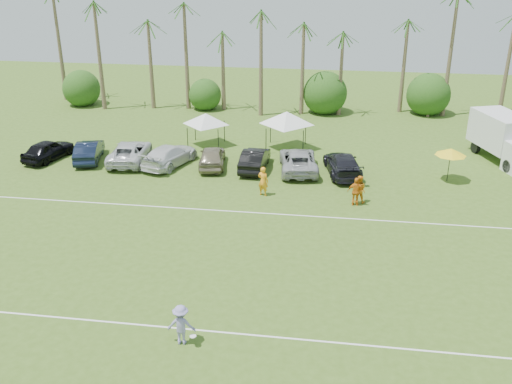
# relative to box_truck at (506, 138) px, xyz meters

# --- Properties ---
(ground) EXTENTS (120.00, 120.00, 0.00)m
(ground) POSITION_rel_box_truck_xyz_m (-20.03, -26.02, -1.86)
(ground) COLOR #3C5B1B
(ground) RESTS_ON ground
(field_lines) EXTENTS (80.00, 12.10, 0.01)m
(field_lines) POSITION_rel_box_truck_xyz_m (-20.03, -18.02, -1.85)
(field_lines) COLOR white
(field_lines) RESTS_ON ground
(palm_tree_0) EXTENTS (2.40, 2.40, 8.90)m
(palm_tree_0) POSITION_rel_box_truck_xyz_m (-42.03, 11.98, 5.62)
(palm_tree_0) COLOR brown
(palm_tree_0) RESTS_ON ground
(palm_tree_1) EXTENTS (2.40, 2.40, 9.90)m
(palm_tree_1) POSITION_rel_box_truck_xyz_m (-37.03, 11.98, 6.50)
(palm_tree_1) COLOR brown
(palm_tree_1) RESTS_ON ground
(palm_tree_2) EXTENTS (2.40, 2.40, 10.90)m
(palm_tree_2) POSITION_rel_box_truck_xyz_m (-32.03, 11.98, 7.36)
(palm_tree_2) COLOR brown
(palm_tree_2) RESTS_ON ground
(palm_tree_3) EXTENTS (2.40, 2.40, 11.90)m
(palm_tree_3) POSITION_rel_box_truck_xyz_m (-28.03, 11.98, 8.21)
(palm_tree_3) COLOR brown
(palm_tree_3) RESTS_ON ground
(palm_tree_4) EXTENTS (2.40, 2.40, 8.90)m
(palm_tree_4) POSITION_rel_box_truck_xyz_m (-24.03, 11.98, 5.62)
(palm_tree_4) COLOR brown
(palm_tree_4) RESTS_ON ground
(palm_tree_5) EXTENTS (2.40, 2.40, 9.90)m
(palm_tree_5) POSITION_rel_box_truck_xyz_m (-20.03, 11.98, 6.50)
(palm_tree_5) COLOR brown
(palm_tree_5) RESTS_ON ground
(palm_tree_6) EXTENTS (2.40, 2.40, 10.90)m
(palm_tree_6) POSITION_rel_box_truck_xyz_m (-16.03, 11.98, 7.36)
(palm_tree_6) COLOR brown
(palm_tree_6) RESTS_ON ground
(palm_tree_7) EXTENTS (2.40, 2.40, 11.90)m
(palm_tree_7) POSITION_rel_box_truck_xyz_m (-12.03, 11.98, 8.21)
(palm_tree_7) COLOR brown
(palm_tree_7) RESTS_ON ground
(palm_tree_8) EXTENTS (2.40, 2.40, 8.90)m
(palm_tree_8) POSITION_rel_box_truck_xyz_m (-7.03, 11.98, 5.62)
(palm_tree_8) COLOR brown
(palm_tree_8) RESTS_ON ground
(palm_tree_9) EXTENTS (2.40, 2.40, 9.90)m
(palm_tree_9) POSITION_rel_box_truck_xyz_m (-2.03, 11.98, 6.50)
(palm_tree_9) COLOR brown
(palm_tree_9) RESTS_ON ground
(bush_tree_0) EXTENTS (4.00, 4.00, 4.00)m
(bush_tree_0) POSITION_rel_box_truck_xyz_m (-39.03, 12.98, -0.06)
(bush_tree_0) COLOR brown
(bush_tree_0) RESTS_ON ground
(bush_tree_1) EXTENTS (4.00, 4.00, 4.00)m
(bush_tree_1) POSITION_rel_box_truck_xyz_m (-26.03, 12.98, -0.06)
(bush_tree_1) COLOR brown
(bush_tree_1) RESTS_ON ground
(bush_tree_2) EXTENTS (4.00, 4.00, 4.00)m
(bush_tree_2) POSITION_rel_box_truck_xyz_m (-14.03, 12.98, -0.06)
(bush_tree_2) COLOR brown
(bush_tree_2) RESTS_ON ground
(bush_tree_3) EXTENTS (4.00, 4.00, 4.00)m
(bush_tree_3) POSITION_rel_box_truck_xyz_m (-4.03, 12.98, -0.06)
(bush_tree_3) COLOR brown
(bush_tree_3) RESTS_ON ground
(sideline_player_a) EXTENTS (0.84, 0.68, 2.00)m
(sideline_player_a) POSITION_rel_box_truck_xyz_m (-17.31, -9.22, -0.86)
(sideline_player_a) COLOR orange
(sideline_player_a) RESTS_ON ground
(sideline_player_b) EXTENTS (0.98, 0.81, 1.82)m
(sideline_player_b) POSITION_rel_box_truck_xyz_m (-11.10, -9.45, -0.95)
(sideline_player_b) COLOR orange
(sideline_player_b) RESTS_ON ground
(sideline_player_c) EXTENTS (1.12, 0.54, 1.86)m
(sideline_player_c) POSITION_rel_box_truck_xyz_m (-11.29, -9.97, -0.93)
(sideline_player_c) COLOR orange
(sideline_player_c) RESTS_ON ground
(box_truck) EXTENTS (4.60, 7.19, 3.47)m
(box_truck) POSITION_rel_box_truck_xyz_m (0.00, 0.00, 0.00)
(box_truck) COLOR silver
(box_truck) RESTS_ON ground
(canopy_tent_left) EXTENTS (3.92, 3.92, 3.18)m
(canopy_tent_left) POSITION_rel_box_truck_xyz_m (-23.31, 0.38, 0.86)
(canopy_tent_left) COLOR black
(canopy_tent_left) RESTS_ON ground
(canopy_tent_right) EXTENTS (4.50, 4.50, 3.64)m
(canopy_tent_right) POSITION_rel_box_truck_xyz_m (-16.72, 0.42, 1.26)
(canopy_tent_right) COLOR black
(canopy_tent_right) RESTS_ON ground
(market_umbrella) EXTENTS (2.15, 2.15, 2.39)m
(market_umbrella) POSITION_rel_box_truck_xyz_m (-4.85, -4.87, 0.29)
(market_umbrella) COLOR black
(market_umbrella) RESTS_ON ground
(frisbee_player) EXTENTS (1.25, 0.72, 1.80)m
(frisbee_player) POSITION_rel_box_truck_xyz_m (-18.58, -24.94, -0.96)
(frisbee_player) COLOR #8D86BF
(frisbee_player) RESTS_ON ground
(parked_car_0) EXTENTS (2.89, 4.88, 1.56)m
(parked_car_0) POSITION_rel_box_truck_xyz_m (-34.62, -4.71, -1.08)
(parked_car_0) COLOR black
(parked_car_0) RESTS_ON ground
(parked_car_1) EXTENTS (2.73, 4.98, 1.56)m
(parked_car_1) POSITION_rel_box_truck_xyz_m (-31.41, -4.47, -1.08)
(parked_car_1) COLOR black
(parked_car_1) RESTS_ON ground
(parked_car_2) EXTENTS (3.17, 5.85, 1.56)m
(parked_car_2) POSITION_rel_box_truck_xyz_m (-28.20, -4.33, -1.08)
(parked_car_2) COLOR silver
(parked_car_2) RESTS_ON ground
(parked_car_3) EXTENTS (3.73, 5.78, 1.56)m
(parked_car_3) POSITION_rel_box_truck_xyz_m (-24.99, -4.59, -1.08)
(parked_car_3) COLOR silver
(parked_car_3) RESTS_ON ground
(parked_car_4) EXTENTS (2.49, 4.79, 1.56)m
(parked_car_4) POSITION_rel_box_truck_xyz_m (-21.78, -4.42, -1.08)
(parked_car_4) COLOR #81775C
(parked_car_4) RESTS_ON ground
(parked_car_5) EXTENTS (1.81, 4.78, 1.56)m
(parked_car_5) POSITION_rel_box_truck_xyz_m (-18.57, -4.51, -1.08)
(parked_car_5) COLOR black
(parked_car_5) RESTS_ON ground
(parked_car_6) EXTENTS (3.35, 5.91, 1.56)m
(parked_car_6) POSITION_rel_box_truck_xyz_m (-15.36, -4.36, -1.08)
(parked_car_6) COLOR #AAABAC
(parked_car_6) RESTS_ON ground
(parked_car_7) EXTENTS (3.18, 5.69, 1.56)m
(parked_car_7) POSITION_rel_box_truck_xyz_m (-12.15, -4.60, -1.08)
(parked_car_7) COLOR black
(parked_car_7) RESTS_ON ground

